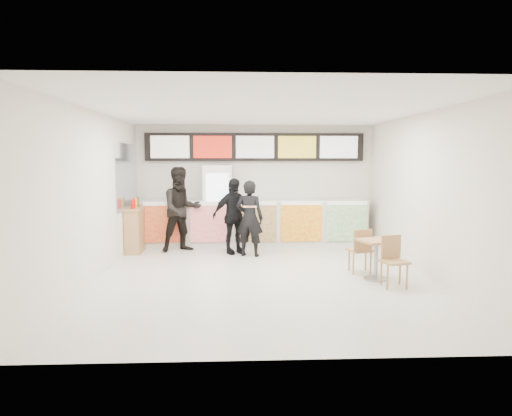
{
  "coord_description": "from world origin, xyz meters",
  "views": [
    {
      "loc": [
        -0.47,
        -8.16,
        2.13
      ],
      "look_at": [
        -0.07,
        1.2,
        1.14
      ],
      "focal_mm": 32.0,
      "sensor_mm": 36.0,
      "label": 1
    }
  ],
  "objects": [
    {
      "name": "customer_left",
      "position": [
        -1.76,
        2.44,
        0.98
      ],
      "size": [
        1.18,
        1.07,
        1.97
      ],
      "primitive_type": "imported",
      "rotation": [
        0.0,
        0.0,
        0.43
      ],
      "color": "black",
      "rests_on": "floor"
    },
    {
      "name": "ceiling",
      "position": [
        0.0,
        0.0,
        3.0
      ],
      "size": [
        7.0,
        7.0,
        0.0
      ],
      "primitive_type": "plane",
      "rotation": [
        3.14,
        0.0,
        0.0
      ],
      "color": "white",
      "rests_on": "wall_back"
    },
    {
      "name": "menu_board",
      "position": [
        0.0,
        3.41,
        2.45
      ],
      "size": [
        5.5,
        0.14,
        0.7
      ],
      "color": "black",
      "rests_on": "wall_back"
    },
    {
      "name": "cafe_table",
      "position": [
        2.01,
        -0.27,
        0.5
      ],
      "size": [
        0.81,
        1.51,
        0.85
      ],
      "rotation": [
        0.0,
        0.0,
        0.29
      ],
      "color": "tan",
      "rests_on": "floor"
    },
    {
      "name": "service_counter",
      "position": [
        0.0,
        3.09,
        0.57
      ],
      "size": [
        5.56,
        0.77,
        1.14
      ],
      "color": "silver",
      "rests_on": "floor"
    },
    {
      "name": "customer_main",
      "position": [
        -0.19,
        1.82,
        0.84
      ],
      "size": [
        0.71,
        0.57,
        1.69
      ],
      "primitive_type": "imported",
      "rotation": [
        0.0,
        0.0,
        2.84
      ],
      "color": "black",
      "rests_on": "floor"
    },
    {
      "name": "pizza_slice",
      "position": [
        -0.19,
        1.37,
        1.16
      ],
      "size": [
        0.36,
        0.36,
        0.02
      ],
      "color": "beige",
      "rests_on": "customer_main"
    },
    {
      "name": "mirror_panel",
      "position": [
        -2.99,
        2.45,
        1.75
      ],
      "size": [
        0.01,
        2.0,
        1.5
      ],
      "primitive_type": "cube",
      "color": "#B2B7BF",
      "rests_on": "wall_left"
    },
    {
      "name": "drinks_fridge",
      "position": [
        -0.93,
        3.11,
        1.0
      ],
      "size": [
        0.7,
        0.67,
        2.0
      ],
      "color": "white",
      "rests_on": "floor"
    },
    {
      "name": "wall_right",
      "position": [
        3.0,
        0.0,
        1.5
      ],
      "size": [
        0.0,
        7.0,
        7.0
      ],
      "primitive_type": "plane",
      "rotation": [
        1.57,
        0.0,
        -1.57
      ],
      "color": "silver",
      "rests_on": "floor"
    },
    {
      "name": "wall_back",
      "position": [
        0.0,
        3.5,
        1.5
      ],
      "size": [
        6.0,
        0.0,
        6.0
      ],
      "primitive_type": "plane",
      "rotation": [
        1.57,
        0.0,
        0.0
      ],
      "color": "silver",
      "rests_on": "floor"
    },
    {
      "name": "customer_mid",
      "position": [
        -0.55,
        2.13,
        0.86
      ],
      "size": [
        1.09,
        0.82,
        1.72
      ],
      "primitive_type": "imported",
      "rotation": [
        0.0,
        0.0,
        0.46
      ],
      "color": "black",
      "rests_on": "floor"
    },
    {
      "name": "condiment_ledge",
      "position": [
        -2.82,
        2.41,
        0.52
      ],
      "size": [
        0.37,
        0.92,
        1.22
      ],
      "color": "tan",
      "rests_on": "floor"
    },
    {
      "name": "floor",
      "position": [
        0.0,
        0.0,
        0.0
      ],
      "size": [
        7.0,
        7.0,
        0.0
      ],
      "primitive_type": "plane",
      "color": "beige",
      "rests_on": "ground"
    },
    {
      "name": "wall_left",
      "position": [
        -3.0,
        0.0,
        1.5
      ],
      "size": [
        0.0,
        7.0,
        7.0
      ],
      "primitive_type": "plane",
      "rotation": [
        1.57,
        0.0,
        1.57
      ],
      "color": "silver",
      "rests_on": "floor"
    }
  ]
}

